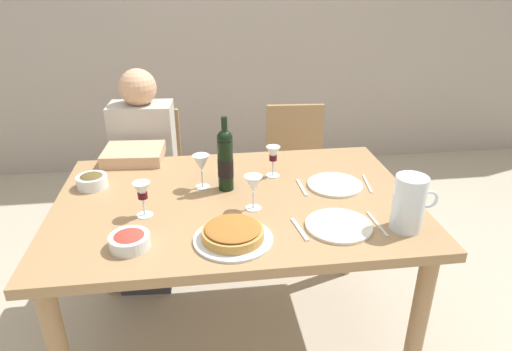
% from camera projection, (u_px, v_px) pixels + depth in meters
% --- Properties ---
extents(ground_plane, '(8.00, 8.00, 0.00)m').
position_uv_depth(ground_plane, '(239.00, 334.00, 2.21)').
color(ground_plane, '#B2A893').
extents(back_wall, '(8.00, 0.10, 2.80)m').
position_uv_depth(back_wall, '(210.00, 0.00, 3.57)').
color(back_wall, '#A3998E').
rests_on(back_wall, ground).
extents(dining_table, '(1.50, 1.00, 0.76)m').
position_uv_depth(dining_table, '(236.00, 217.00, 1.93)').
color(dining_table, '#9E7A51').
rests_on(dining_table, ground).
extents(wine_bottle, '(0.07, 0.07, 0.33)m').
position_uv_depth(wine_bottle, '(225.00, 160.00, 1.91)').
color(wine_bottle, black).
rests_on(wine_bottle, dining_table).
extents(water_pitcher, '(0.17, 0.12, 0.21)m').
position_uv_depth(water_pitcher, '(408.00, 206.00, 1.64)').
color(water_pitcher, silver).
rests_on(water_pitcher, dining_table).
extents(baked_tart, '(0.29, 0.29, 0.06)m').
position_uv_depth(baked_tart, '(233.00, 234.00, 1.59)').
color(baked_tart, silver).
rests_on(baked_tart, dining_table).
extents(salad_bowl, '(0.14, 0.14, 0.06)m').
position_uv_depth(salad_bowl, '(130.00, 240.00, 1.55)').
color(salad_bowl, silver).
rests_on(salad_bowl, dining_table).
extents(olive_bowl, '(0.13, 0.13, 0.06)m').
position_uv_depth(olive_bowl, '(92.00, 180.00, 1.97)').
color(olive_bowl, silver).
rests_on(olive_bowl, dining_table).
extents(wine_glass_left_diner, '(0.07, 0.07, 0.15)m').
position_uv_depth(wine_glass_left_diner, '(201.00, 164.00, 1.94)').
color(wine_glass_left_diner, silver).
rests_on(wine_glass_left_diner, dining_table).
extents(wine_glass_right_diner, '(0.07, 0.07, 0.14)m').
position_uv_depth(wine_glass_right_diner, '(142.00, 192.00, 1.72)').
color(wine_glass_right_diner, silver).
rests_on(wine_glass_right_diner, dining_table).
extents(wine_glass_centre, '(0.06, 0.06, 0.15)m').
position_uv_depth(wine_glass_centre, '(273.00, 155.00, 2.05)').
color(wine_glass_centre, silver).
rests_on(wine_glass_centre, dining_table).
extents(wine_glass_spare, '(0.07, 0.07, 0.14)m').
position_uv_depth(wine_glass_spare, '(253.00, 185.00, 1.77)').
color(wine_glass_spare, silver).
rests_on(wine_glass_spare, dining_table).
extents(dinner_plate_left_setting, '(0.24, 0.24, 0.01)m').
position_uv_depth(dinner_plate_left_setting, '(335.00, 185.00, 2.00)').
color(dinner_plate_left_setting, silver).
rests_on(dinner_plate_left_setting, dining_table).
extents(dinner_plate_right_setting, '(0.25, 0.25, 0.01)m').
position_uv_depth(dinner_plate_right_setting, '(339.00, 226.00, 1.68)').
color(dinner_plate_right_setting, silver).
rests_on(dinner_plate_right_setting, dining_table).
extents(fork_left_setting, '(0.02, 0.16, 0.00)m').
position_uv_depth(fork_left_setting, '(302.00, 187.00, 1.98)').
color(fork_left_setting, silver).
rests_on(fork_left_setting, dining_table).
extents(knife_left_setting, '(0.04, 0.18, 0.00)m').
position_uv_depth(knife_left_setting, '(367.00, 184.00, 2.01)').
color(knife_left_setting, silver).
rests_on(knife_left_setting, dining_table).
extents(knife_right_setting, '(0.02, 0.18, 0.00)m').
position_uv_depth(knife_right_setting, '(377.00, 224.00, 1.70)').
color(knife_right_setting, silver).
rests_on(knife_right_setting, dining_table).
extents(spoon_right_setting, '(0.04, 0.16, 0.00)m').
position_uv_depth(spoon_right_setting, '(300.00, 229.00, 1.67)').
color(spoon_right_setting, silver).
rests_on(spoon_right_setting, dining_table).
extents(chair_left, '(0.43, 0.43, 0.87)m').
position_uv_depth(chair_left, '(151.00, 174.00, 2.74)').
color(chair_left, '#9E7A51').
rests_on(chair_left, ground).
extents(diner_left, '(0.36, 0.52, 1.16)m').
position_uv_depth(diner_left, '(143.00, 172.00, 2.48)').
color(diner_left, '#B7B2A8').
rests_on(diner_left, ground).
extents(chair_right, '(0.43, 0.43, 0.87)m').
position_uv_depth(chair_right, '(296.00, 167.00, 2.84)').
color(chair_right, '#9E7A51').
rests_on(chair_right, ground).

